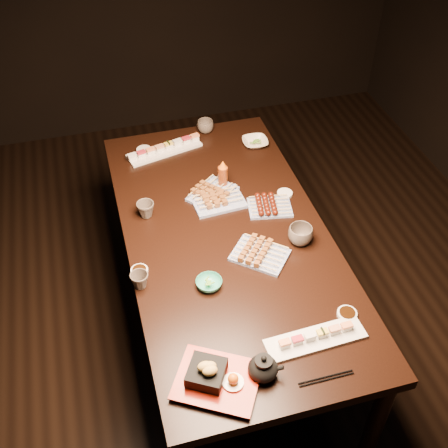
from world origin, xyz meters
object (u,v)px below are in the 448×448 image
at_px(teacup_near_left, 140,280).
at_px(teacup_far_right, 205,126).
at_px(teacup_mid_right, 300,235).
at_px(condiment_bottle, 223,174).
at_px(yakitori_plate_right, 260,252).
at_px(edamame_bowl_cream, 255,142).
at_px(tempura_tray, 217,375).
at_px(sushi_platter_near, 316,336).
at_px(sushi_platter_far, 164,148).
at_px(edamame_bowl_green, 209,284).
at_px(teacup_far_left, 146,210).
at_px(yakitori_plate_center, 218,197).
at_px(dining_table, 227,289).
at_px(yakitori_plate_left, 213,190).
at_px(teapot, 263,366).

bearing_deg(teacup_near_left, teacup_far_right, 62.67).
xyz_separation_m(teacup_mid_right, teacup_far_right, (-0.19, 0.97, -0.01)).
distance_m(teacup_near_left, condiment_bottle, 0.74).
height_order(yakitori_plate_right, teacup_mid_right, teacup_mid_right).
xyz_separation_m(yakitori_plate_right, edamame_bowl_cream, (0.24, 0.81, -0.01)).
bearing_deg(condiment_bottle, tempura_tray, -106.39).
height_order(sushi_platter_near, tempura_tray, tempura_tray).
relative_size(sushi_platter_far, edamame_bowl_green, 3.71).
height_order(yakitori_plate_right, teacup_far_right, teacup_far_right).
relative_size(edamame_bowl_green, teacup_far_right, 1.21).
bearing_deg(condiment_bottle, teacup_far_left, -163.29).
bearing_deg(edamame_bowl_green, edamame_bowl_cream, 61.75).
height_order(yakitori_plate_center, teacup_far_left, teacup_far_left).
height_order(dining_table, condiment_bottle, condiment_bottle).
bearing_deg(yakitori_plate_right, condiment_bottle, 133.57).
xyz_separation_m(dining_table, yakitori_plate_left, (0.01, 0.29, 0.40)).
height_order(sushi_platter_near, teacup_near_left, teacup_near_left).
xyz_separation_m(yakitori_plate_left, teacup_mid_right, (0.29, -0.42, 0.01)).
distance_m(yakitori_plate_center, teacup_mid_right, 0.45).
height_order(tempura_tray, teapot, teapot).
distance_m(yakitori_plate_left, teapot, 1.02).
relative_size(tempura_tray, teapot, 2.25).
bearing_deg(teacup_far_right, condiment_bottle, -93.95).
relative_size(dining_table, teacup_near_left, 23.87).
xyz_separation_m(yakitori_plate_left, edamame_bowl_cream, (0.33, 0.35, -0.01)).
bearing_deg(yakitori_plate_left, teacup_far_right, 40.08).
distance_m(sushi_platter_near, teapot, 0.26).
height_order(sushi_platter_far, teacup_mid_right, teacup_mid_right).
bearing_deg(condiment_bottle, teacup_far_right, 86.05).
xyz_separation_m(dining_table, edamame_bowl_green, (-0.15, -0.28, 0.39)).
bearing_deg(teapot, tempura_tray, -163.67).
bearing_deg(edamame_bowl_green, teapot, -79.92).
bearing_deg(teacup_far_left, sushi_platter_near, -60.22).
relative_size(dining_table, teacup_far_left, 21.94).
distance_m(sushi_platter_far, teacup_far_right, 0.29).
relative_size(teacup_near_left, teacup_mid_right, 0.69).
relative_size(dining_table, yakitori_plate_left, 7.93).
relative_size(dining_table, edamame_bowl_cream, 13.20).
bearing_deg(edamame_bowl_cream, dining_table, -117.87).
bearing_deg(yakitori_plate_right, yakitori_plate_left, 142.20).
distance_m(tempura_tray, teacup_far_left, 0.94).
bearing_deg(teacup_far_right, sushi_platter_near, -87.83).
height_order(sushi_platter_far, condiment_bottle, condiment_bottle).
distance_m(edamame_bowl_cream, condiment_bottle, 0.40).
bearing_deg(edamame_bowl_cream, teacup_far_right, 139.08).
bearing_deg(yakitori_plate_left, teapot, -134.05).
bearing_deg(yakitori_plate_left, teacup_near_left, -171.19).
distance_m(dining_table, edamame_bowl_green, 0.50).
xyz_separation_m(teacup_far_right, condiment_bottle, (-0.03, -0.49, 0.04)).
distance_m(edamame_bowl_cream, teacup_near_left, 1.13).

